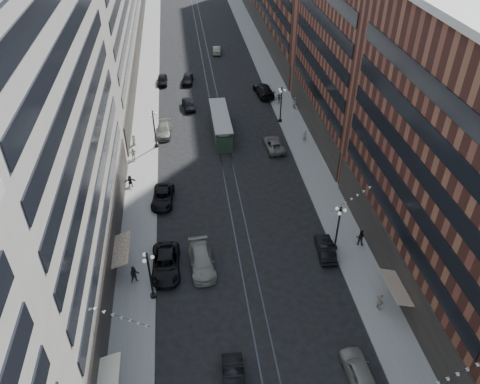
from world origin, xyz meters
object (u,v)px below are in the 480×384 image
lamppost_sw_far (150,274)px  car_10 (325,249)px  pedestrian_6 (133,154)px  car_14 (217,50)px  car_12 (264,90)px  pedestrian_extra_2 (134,140)px  car_2 (166,264)px  lamppost_se_far (338,227)px  pedestrian_extra_1 (295,103)px  pedestrian_8 (305,136)px  car_11 (274,144)px  streetcar (221,125)px  pedestrian_5 (130,181)px  pedestrian_4 (380,302)px  car_7 (163,197)px  pedestrian_2 (135,275)px  car_extra_1 (202,261)px  pedestrian_7 (360,237)px  lamppost_sw_mid (154,128)px  lamppost_se_mid (281,103)px  pedestrian_9 (279,99)px  car_4 (359,372)px  car_5 (234,382)px  car_extra_0 (188,79)px  car_8 (164,130)px  car_9 (162,80)px  car_13 (188,105)px

lamppost_sw_far → car_10: (17.27, 3.55, -2.37)m
pedestrian_6 → car_14: bearing=-123.9°
car_12 → pedestrian_extra_2: car_12 is taller
car_2 → car_12: bearing=68.1°
car_2 → lamppost_se_far: bearing=3.2°
lamppost_se_far → car_2: 17.34m
car_14 → pedestrian_extra_1: 28.01m
pedestrian_8 → car_11: bearing=-5.2°
streetcar → pedestrian_extra_2: 12.36m
pedestrian_5 → pedestrian_6: 6.10m
pedestrian_4 → car_7: (-19.13, 18.52, -0.36)m
pedestrian_2 → car_extra_1: (6.39, 1.24, -0.28)m
car_2 → pedestrian_5: size_ratio=3.83×
car_11 → pedestrian_8: 4.68m
pedestrian_6 → pedestrian_7: bearing=127.5°
lamppost_sw_mid → car_extra_1: size_ratio=0.97×
pedestrian_6 → car_7: bearing=98.6°
car_10 → car_extra_1: size_ratio=0.78×
pedestrian_2 → lamppost_se_mid: bearing=42.5°
car_10 → pedestrian_8: (3.27, 22.10, 0.36)m
lamppost_se_mid → car_7: 24.89m
lamppost_se_far → pedestrian_9: lamppost_se_far is taller
car_2 → car_10: (16.05, 0.14, -0.09)m
car_2 → car_14: size_ratio=1.40×
pedestrian_9 → pedestrian_extra_2: (-22.46, -10.23, 0.00)m
pedestrian_2 → car_7: size_ratio=0.37×
lamppost_sw_mid → car_extra_1: 24.24m
car_4 → car_7: bearing=-60.3°
car_7 → car_12: car_12 is taller
streetcar → pedestrian_5: streetcar is taller
pedestrian_9 → pedestrian_extra_1: 2.88m
lamppost_sw_far → pedestrian_8: (20.54, 25.64, -2.01)m
streetcar → car_11: size_ratio=2.17×
pedestrian_2 → car_12: bearing=50.5°
car_12 → pedestrian_extra_1: size_ratio=3.39×
car_extra_1 → pedestrian_8: bearing=50.6°
lamppost_sw_mid → pedestrian_extra_1: lamppost_sw_mid is taller
car_5 → car_7: car_5 is taller
lamppost_se_mid → pedestrian_5: 25.69m
car_extra_0 → pedestrian_extra_2: size_ratio=2.81×
car_2 → pedestrian_4: (18.82, -7.45, 0.26)m
lamppost_sw_far → car_4: bearing=-32.7°
car_extra_0 → lamppost_sw_far: bearing=-88.6°
car_8 → car_9: 18.14m
car_2 → car_10: 16.05m
lamppost_se_far → streetcar: size_ratio=0.50×
pedestrian_4 → car_extra_0: bearing=3.2°
car_9 → pedestrian_extra_1: bearing=-29.1°
car_7 → pedestrian_7: pedestrian_7 is taller
car_13 → pedestrian_7: size_ratio=2.26×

